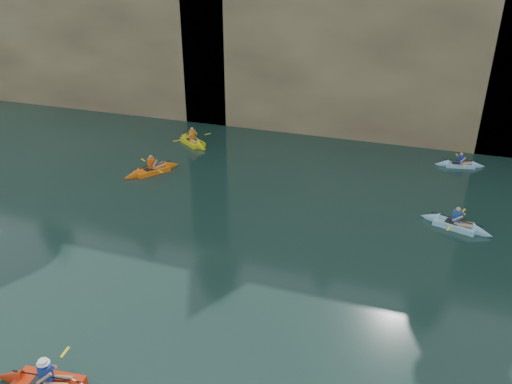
% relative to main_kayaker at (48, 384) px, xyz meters
% --- Properties ---
extents(ground, '(160.00, 160.00, 0.00)m').
position_rel_main_kayaker_xyz_m(ground, '(2.80, 1.53, -0.17)').
color(ground, black).
rests_on(ground, ground).
extents(cliff, '(70.00, 16.00, 12.00)m').
position_rel_main_kayaker_xyz_m(cliff, '(2.80, 31.53, 5.83)').
color(cliff, tan).
rests_on(cliff, ground).
extents(cliff_slab_west, '(26.00, 2.40, 10.56)m').
position_rel_main_kayaker_xyz_m(cliff_slab_west, '(-17.20, 24.13, 5.11)').
color(cliff_slab_west, '#99875D').
rests_on(cliff_slab_west, ground).
extents(cliff_slab_center, '(24.00, 2.40, 11.40)m').
position_rel_main_kayaker_xyz_m(cliff_slab_center, '(4.80, 24.13, 5.53)').
color(cliff_slab_center, '#99875D').
rests_on(cliff_slab_center, ground).
extents(sea_cave_west, '(4.50, 1.00, 4.00)m').
position_rel_main_kayaker_xyz_m(sea_cave_west, '(-15.20, 23.48, 1.83)').
color(sea_cave_west, black).
rests_on(sea_cave_west, ground).
extents(sea_cave_center, '(3.50, 1.00, 3.20)m').
position_rel_main_kayaker_xyz_m(sea_cave_center, '(-1.20, 23.48, 1.43)').
color(sea_cave_center, black).
rests_on(sea_cave_center, ground).
extents(sea_cave_east, '(5.00, 1.00, 4.50)m').
position_rel_main_kayaker_xyz_m(sea_cave_east, '(12.80, 23.48, 2.08)').
color(sea_cave_east, black).
rests_on(sea_cave_east, ground).
extents(main_kayaker, '(3.43, 2.28, 1.25)m').
position_rel_main_kayaker_xyz_m(main_kayaker, '(0.00, 0.00, 0.00)').
color(main_kayaker, red).
rests_on(main_kayaker, ground).
extents(kayaker_orange, '(2.46, 3.20, 1.27)m').
position_rel_main_kayaker_xyz_m(kayaker_orange, '(-4.87, 14.07, -0.01)').
color(kayaker_orange, orange).
rests_on(kayaker_orange, ground).
extents(kayaker_ltblue_near, '(3.20, 2.33, 1.23)m').
position_rel_main_kayaker_xyz_m(kayaker_ltblue_near, '(10.64, 13.15, -0.01)').
color(kayaker_ltblue_near, '#8CCAEB').
rests_on(kayaker_ltblue_near, ground).
extents(kayaker_yellow, '(3.10, 2.57, 1.34)m').
position_rel_main_kayaker_xyz_m(kayaker_yellow, '(-4.78, 18.90, -0.00)').
color(kayaker_yellow, yellow).
rests_on(kayaker_yellow, ground).
extents(kayaker_ltblue_mid, '(2.79, 2.05, 1.03)m').
position_rel_main_kayaker_xyz_m(kayaker_ltblue_mid, '(10.94, 20.53, -0.04)').
color(kayaker_ltblue_mid, '#8CC1EB').
rests_on(kayaker_ltblue_mid, ground).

